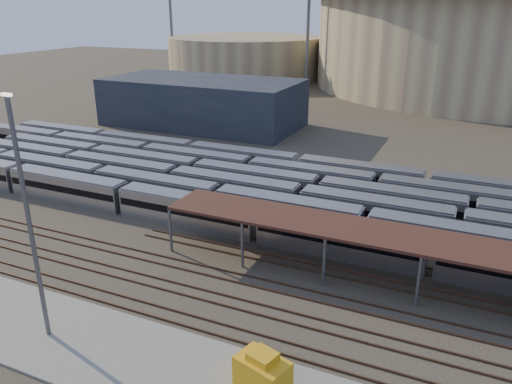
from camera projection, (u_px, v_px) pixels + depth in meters
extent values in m
plane|color=#383026|center=(232.00, 272.00, 50.25)|extent=(420.00, 420.00, 0.00)
cube|color=gray|center=(89.00, 345.00, 39.36)|extent=(50.00, 9.00, 0.20)
cube|color=#BAB9BF|center=(258.00, 224.00, 56.67)|extent=(112.00, 2.90, 3.60)
cube|color=#BAB9BF|center=(217.00, 201.00, 63.17)|extent=(112.00, 2.90, 3.60)
cube|color=#BAB9BF|center=(300.00, 202.00, 63.05)|extent=(112.00, 2.90, 3.60)
cube|color=#BAB9BF|center=(318.00, 192.00, 66.19)|extent=(112.00, 2.90, 3.60)
cube|color=#BAB9BF|center=(250.00, 171.00, 74.41)|extent=(112.00, 2.90, 3.60)
cube|color=#BAB9BF|center=(298.00, 169.00, 75.63)|extent=(112.00, 2.90, 3.60)
cylinder|color=#5C5C61|center=(170.00, 230.00, 53.55)|extent=(0.30, 0.30, 5.00)
cylinder|color=#5C5C61|center=(196.00, 212.00, 58.15)|extent=(0.30, 0.30, 5.00)
cylinder|color=#5C5C61|center=(242.00, 245.00, 50.25)|extent=(0.30, 0.30, 5.00)
cylinder|color=#5C5C61|center=(264.00, 225.00, 54.84)|extent=(0.30, 0.30, 5.00)
cylinder|color=#5C5C61|center=(324.00, 262.00, 46.94)|extent=(0.30, 0.30, 5.00)
cylinder|color=#5C5C61|center=(339.00, 239.00, 51.54)|extent=(0.30, 0.30, 5.00)
cylinder|color=#5C5C61|center=(418.00, 282.00, 43.64)|extent=(0.30, 0.30, 5.00)
cylinder|color=#5C5C61|center=(426.00, 255.00, 48.24)|extent=(0.30, 0.30, 5.00)
cube|color=#351F15|center=(477.00, 251.00, 43.35)|extent=(60.00, 6.00, 0.30)
cube|color=#4C3323|center=(224.00, 279.00, 48.73)|extent=(170.00, 0.12, 0.18)
cube|color=#4C3323|center=(231.00, 272.00, 50.00)|extent=(170.00, 0.12, 0.18)
cube|color=#4C3323|center=(203.00, 300.00, 45.32)|extent=(170.00, 0.12, 0.18)
cube|color=#4C3323|center=(211.00, 292.00, 46.60)|extent=(170.00, 0.12, 0.18)
cube|color=#4C3323|center=(179.00, 324.00, 41.91)|extent=(170.00, 0.12, 0.18)
cube|color=#4C3323|center=(189.00, 314.00, 43.19)|extent=(170.00, 0.12, 0.18)
cylinder|color=tan|center=(507.00, 42.00, 154.86)|extent=(116.00, 116.00, 28.00)
cylinder|color=tan|center=(246.00, 56.00, 181.57)|extent=(56.00, 56.00, 14.00)
cube|color=#1E232D|center=(203.00, 102.00, 108.78)|extent=(42.00, 20.00, 10.00)
cylinder|color=#5C5C61|center=(308.00, 29.00, 149.07)|extent=(1.00, 1.00, 36.00)
cylinder|color=#5C5C61|center=(171.00, 25.00, 178.77)|extent=(1.00, 1.00, 36.00)
cylinder|color=#5C5C61|center=(403.00, 24.00, 183.94)|extent=(1.00, 1.00, 36.00)
cylinder|color=#5C5C61|center=(30.00, 226.00, 37.07)|extent=(0.36, 0.36, 19.27)
cube|color=#FFF2CC|center=(6.00, 95.00, 33.61)|extent=(0.81, 0.32, 0.20)
cube|color=orange|center=(262.00, 373.00, 34.53)|extent=(4.15, 3.23, 2.28)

